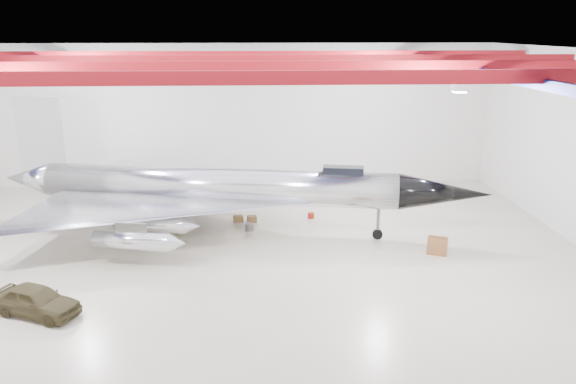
{
  "coord_description": "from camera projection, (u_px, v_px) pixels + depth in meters",
  "views": [
    {
      "loc": [
        1.64,
        -28.78,
        12.04
      ],
      "look_at": [
        3.41,
        2.0,
        3.05
      ],
      "focal_mm": 35.0,
      "sensor_mm": 36.0,
      "label": 1
    }
  ],
  "objects": [
    {
      "name": "ceiling_structure",
      "position": [
        222.0,
        64.0,
        27.97
      ],
      "size": [
        39.5,
        29.5,
        1.08
      ],
      "color": "maroon",
      "rests_on": "ceiling"
    },
    {
      "name": "crate_small",
      "position": [
        86.0,
        221.0,
        36.01
      ],
      "size": [
        0.49,
        0.44,
        0.29
      ],
      "primitive_type": "cube",
      "rotation": [
        0.0,
        0.0,
        0.33
      ],
      "color": "#59595B",
      "rests_on": "floor"
    },
    {
      "name": "jet_aircraft",
      "position": [
        218.0,
        190.0,
        33.85
      ],
      "size": [
        29.65,
        19.87,
        8.13
      ],
      "rotation": [
        0.0,
        0.0,
        -0.19
      ],
      "color": "silver",
      "rests_on": "floor"
    },
    {
      "name": "tool_chest",
      "position": [
        311.0,
        215.0,
        37.01
      ],
      "size": [
        0.49,
        0.49,
        0.38
      ],
      "primitive_type": "cylinder",
      "rotation": [
        0.0,
        0.0,
        0.19
      ],
      "color": "#A11B10",
      "rests_on": "floor"
    },
    {
      "name": "parts_bin",
      "position": [
        252.0,
        219.0,
        36.29
      ],
      "size": [
        0.64,
        0.54,
        0.41
      ],
      "primitive_type": "cube",
      "rotation": [
        0.0,
        0.0,
        0.12
      ],
      "color": "olive",
      "rests_on": "floor"
    },
    {
      "name": "spares_box",
      "position": [
        294.0,
        196.0,
        41.39
      ],
      "size": [
        0.48,
        0.48,
        0.37
      ],
      "primitive_type": "cylinder",
      "rotation": [
        0.0,
        0.0,
        -0.19
      ],
      "color": "#59595B",
      "rests_on": "floor"
    },
    {
      "name": "ceiling",
      "position": [
        222.0,
        50.0,
        27.78
      ],
      "size": [
        40.0,
        40.0,
        0.0
      ],
      "primitive_type": "plane",
      "rotation": [
        3.14,
        0.0,
        0.0
      ],
      "color": "#0A0F38",
      "rests_on": "wall_back"
    },
    {
      "name": "engine_drum",
      "position": [
        249.0,
        227.0,
        34.73
      ],
      "size": [
        0.69,
        0.69,
        0.48
      ],
      "primitive_type": "cylinder",
      "rotation": [
        0.0,
        0.0,
        0.38
      ],
      "color": "#59595B",
      "rests_on": "floor"
    },
    {
      "name": "jeep",
      "position": [
        36.0,
        300.0,
        24.38
      ],
      "size": [
        4.31,
        3.09,
        1.36
      ],
      "primitive_type": "imported",
      "rotation": [
        0.0,
        0.0,
        1.16
      ],
      "color": "#3B331D",
      "rests_on": "floor"
    },
    {
      "name": "floor",
      "position": [
        228.0,
        256.0,
        30.86
      ],
      "size": [
        40.0,
        40.0,
        0.0
      ],
      "primitive_type": "plane",
      "color": "#BBAE94",
      "rests_on": "ground"
    },
    {
      "name": "wall_back",
      "position": [
        235.0,
        116.0,
        43.7
      ],
      "size": [
        40.0,
        0.0,
        40.0
      ],
      "primitive_type": "plane",
      "rotation": [
        1.57,
        0.0,
        0.0
      ],
      "color": "silver",
      "rests_on": "floor"
    },
    {
      "name": "oil_barrel",
      "position": [
        238.0,
        219.0,
        36.35
      ],
      "size": [
        0.67,
        0.58,
        0.41
      ],
      "primitive_type": "cube",
      "rotation": [
        0.0,
        0.0,
        0.22
      ],
      "color": "olive",
      "rests_on": "floor"
    },
    {
      "name": "crate_ply",
      "position": [
        177.0,
        229.0,
        34.58
      ],
      "size": [
        0.54,
        0.43,
        0.37
      ],
      "primitive_type": "cube",
      "rotation": [
        0.0,
        0.0,
        -0.02
      ],
      "color": "olive",
      "rests_on": "floor"
    },
    {
      "name": "desk",
      "position": [
        437.0,
        246.0,
        31.0
      ],
      "size": [
        1.2,
        0.92,
        0.99
      ],
      "primitive_type": "cube",
      "rotation": [
        0.0,
        0.0,
        -0.41
      ],
      "color": "brown",
      "rests_on": "floor"
    }
  ]
}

